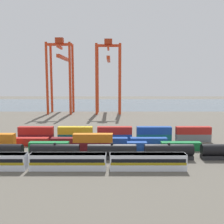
% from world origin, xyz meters
% --- Properties ---
extents(ground_plane, '(420.00, 420.00, 0.00)m').
position_xyz_m(ground_plane, '(0.00, 40.00, 0.00)').
color(ground_plane, '#5B564C').
extents(harbour_water, '(400.00, 110.00, 0.01)m').
position_xyz_m(harbour_water, '(0.00, 149.82, 0.00)').
color(harbour_water, slate).
rests_on(harbour_water, ground_plane).
extents(passenger_train, '(56.87, 3.14, 3.90)m').
position_xyz_m(passenger_train, '(2.47, -18.23, 2.14)').
color(passenger_train, silver).
rests_on(passenger_train, ground_plane).
extents(freight_tank_row, '(75.44, 3.03, 4.49)m').
position_xyz_m(freight_tank_row, '(13.06, -9.87, 2.14)').
color(freight_tank_row, '#232326').
rests_on(freight_tank_row, ground_plane).
extents(shipping_container_2, '(6.04, 2.44, 2.60)m').
position_xyz_m(shipping_container_2, '(-19.78, -1.11, 1.30)').
color(shipping_container_2, orange).
rests_on(shipping_container_2, ground_plane).
extents(shipping_container_3, '(6.04, 2.44, 2.60)m').
position_xyz_m(shipping_container_3, '(-19.78, -1.11, 3.90)').
color(shipping_container_3, orange).
rests_on(shipping_container_3, shipping_container_2).
extents(shipping_container_4, '(12.10, 2.44, 2.60)m').
position_xyz_m(shipping_container_4, '(-6.28, -1.11, 1.30)').
color(shipping_container_4, '#197538').
rests_on(shipping_container_4, ground_plane).
extents(shipping_container_5, '(12.10, 2.44, 2.60)m').
position_xyz_m(shipping_container_5, '(7.23, -1.11, 1.30)').
color(shipping_container_5, maroon).
rests_on(shipping_container_5, ground_plane).
extents(shipping_container_6, '(12.10, 2.44, 2.60)m').
position_xyz_m(shipping_container_6, '(7.23, -1.11, 3.90)').
color(shipping_container_6, orange).
rests_on(shipping_container_6, shipping_container_5).
extents(shipping_container_7, '(6.04, 2.44, 2.60)m').
position_xyz_m(shipping_container_7, '(20.73, -1.11, 1.30)').
color(shipping_container_7, '#1C4299').
rests_on(shipping_container_7, ground_plane).
extents(shipping_container_8, '(12.10, 2.44, 2.60)m').
position_xyz_m(shipping_container_8, '(34.23, -1.11, 1.30)').
color(shipping_container_8, '#197538').
rests_on(shipping_container_8, ground_plane).
extents(shipping_container_11, '(12.10, 2.44, 2.60)m').
position_xyz_m(shipping_container_11, '(-13.92, 4.75, 1.30)').
color(shipping_container_11, '#AD211C').
rests_on(shipping_container_11, ground_plane).
extents(shipping_container_12, '(12.10, 2.44, 2.60)m').
position_xyz_m(shipping_container_12, '(-0.90, 4.75, 1.30)').
color(shipping_container_12, maroon).
rests_on(shipping_container_12, ground_plane).
extents(shipping_container_13, '(12.10, 2.44, 2.60)m').
position_xyz_m(shipping_container_13, '(12.12, 4.75, 1.30)').
color(shipping_container_13, '#1C4299').
rests_on(shipping_container_13, ground_plane).
extents(shipping_container_14, '(12.10, 2.44, 2.60)m').
position_xyz_m(shipping_container_14, '(25.14, 4.75, 1.30)').
color(shipping_container_14, '#1C4299').
rests_on(shipping_container_14, ground_plane).
extents(shipping_container_16, '(12.10, 2.44, 2.60)m').
position_xyz_m(shipping_container_16, '(-13.63, 10.61, 1.30)').
color(shipping_container_16, maroon).
rests_on(shipping_container_16, ground_plane).
extents(shipping_container_17, '(12.10, 2.44, 2.60)m').
position_xyz_m(shipping_container_17, '(-13.63, 10.61, 3.90)').
color(shipping_container_17, '#AD211C').
rests_on(shipping_container_17, shipping_container_16).
extents(shipping_container_18, '(12.10, 2.44, 2.60)m').
position_xyz_m(shipping_container_18, '(0.18, 10.61, 1.30)').
color(shipping_container_18, '#146066').
rests_on(shipping_container_18, ground_plane).
extents(shipping_container_19, '(12.10, 2.44, 2.60)m').
position_xyz_m(shipping_container_19, '(0.18, 10.61, 3.90)').
color(shipping_container_19, gold).
rests_on(shipping_container_19, shipping_container_18).
extents(shipping_container_20, '(12.10, 2.44, 2.60)m').
position_xyz_m(shipping_container_20, '(14.00, 10.61, 1.30)').
color(shipping_container_20, '#1C4299').
rests_on(shipping_container_20, ground_plane).
extents(shipping_container_21, '(12.10, 2.44, 2.60)m').
position_xyz_m(shipping_container_21, '(14.00, 10.61, 3.90)').
color(shipping_container_21, '#AD211C').
rests_on(shipping_container_21, shipping_container_20).
extents(shipping_container_22, '(12.10, 2.44, 2.60)m').
position_xyz_m(shipping_container_22, '(27.82, 10.61, 1.30)').
color(shipping_container_22, '#146066').
rests_on(shipping_container_22, ground_plane).
extents(shipping_container_23, '(12.10, 2.44, 2.60)m').
position_xyz_m(shipping_container_23, '(27.82, 10.61, 3.90)').
color(shipping_container_23, '#1C4299').
rests_on(shipping_container_23, shipping_container_22).
extents(shipping_container_24, '(12.10, 2.44, 2.60)m').
position_xyz_m(shipping_container_24, '(41.63, 10.61, 1.30)').
color(shipping_container_24, slate).
rests_on(shipping_container_24, ground_plane).
extents(shipping_container_25, '(12.10, 2.44, 2.60)m').
position_xyz_m(shipping_container_25, '(41.63, 10.61, 3.90)').
color(shipping_container_25, '#AD211C').
rests_on(shipping_container_25, shipping_container_24).
extents(gantry_crane_west, '(15.70, 40.24, 47.11)m').
position_xyz_m(gantry_crane_west, '(-19.55, 89.81, 29.08)').
color(gantry_crane_west, red).
rests_on(gantry_crane_west, ground_plane).
extents(gantry_crane_central, '(15.95, 37.04, 46.40)m').
position_xyz_m(gantry_crane_central, '(10.78, 89.32, 28.45)').
color(gantry_crane_central, red).
rests_on(gantry_crane_central, ground_plane).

